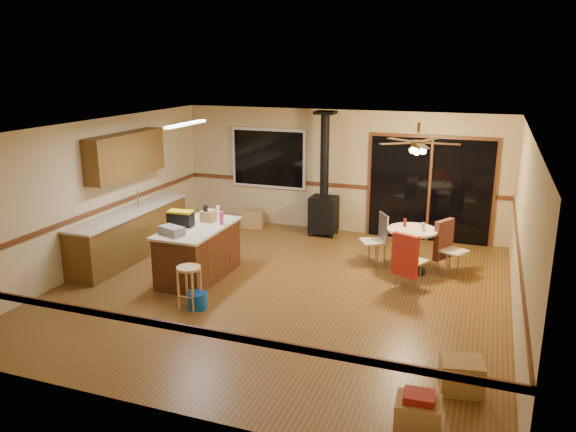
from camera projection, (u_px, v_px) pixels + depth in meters
The scene contains 35 objects.
floor at pixel (282, 289), 9.10m from camera, with size 7.00×7.00×0.00m, color brown.
ceiling at pixel (281, 128), 8.40m from camera, with size 7.00×7.00×0.00m, color silver.
wall_back at pixel (339, 171), 11.92m from camera, with size 7.00×7.00×0.00m, color tan.
wall_front at pixel (158, 297), 5.58m from camera, with size 7.00×7.00×0.00m, color tan.
wall_left at pixel (96, 194), 9.90m from camera, with size 7.00×7.00×0.00m, color tan.
wall_right at pixel (523, 234), 7.60m from camera, with size 7.00×7.00×0.00m, color tan.
chair_rail at pixel (282, 230), 8.83m from camera, with size 7.00×7.00×0.08m, color #582D16, non-canonical shape.
window at pixel (269, 158), 12.35m from camera, with size 1.72×0.10×1.32m, color black.
sliding_door at pixel (430, 190), 11.32m from camera, with size 2.52×0.10×2.10m, color black.
lower_cabinets at pixel (131, 235), 10.49m from camera, with size 0.60×3.00×0.86m, color brown.
countertop at pixel (129, 212), 10.37m from camera, with size 0.64×3.04×0.04m, color beige.
upper_cabinets at pixel (126, 155), 10.32m from camera, with size 0.35×2.00×0.80m, color brown.
kitchen_island at pixel (199, 252), 9.47m from camera, with size 0.88×1.68×0.90m.
wood_stove at pixel (324, 202), 11.73m from camera, with size 0.55×0.50×2.52m.
ceiling_fan at pixel (418, 146), 9.26m from camera, with size 0.24×0.24×0.55m.
fluorescent_strip at pixel (186, 124), 9.28m from camera, with size 0.10×1.20×0.04m, color white.
toolbox_grey at pixel (172, 230), 8.93m from camera, with size 0.41×0.23×0.13m, color slate.
toolbox_black at pixel (181, 219), 9.38m from camera, with size 0.42×0.22×0.23m, color black.
toolbox_yellow_lid at pixel (180, 212), 9.34m from camera, with size 0.41×0.22×0.03m, color gold.
box_on_island at pixel (208, 216), 9.69m from camera, with size 0.20×0.27×0.18m, color #A37D48.
bottle_dark at pixel (206, 213), 9.62m from camera, with size 0.08×0.08×0.29m, color black.
bottle_pink at pixel (221, 218), 9.46m from camera, with size 0.07×0.07×0.23m, color #D84C8C.
bottle_white at pixel (218, 211), 9.97m from camera, with size 0.06×0.06×0.19m, color white.
bar_stool at pixel (190, 287), 8.32m from camera, with size 0.36×0.36×0.65m, color tan.
blue_bucket at pixel (197, 301), 8.36m from camera, with size 0.30×0.30×0.25m, color #0C49B1.
dining_table at pixel (412, 243), 9.71m from camera, with size 0.86×0.86×0.78m.
glass_red at pixel (405, 223), 9.76m from camera, with size 0.05×0.05×0.14m, color #590C14.
glass_cream at pixel (423, 227), 9.52m from camera, with size 0.06×0.06×0.14m, color beige.
chair_left at pixel (379, 234), 10.03m from camera, with size 0.55×0.55×0.51m.
chair_near at pixel (406, 255), 8.89m from camera, with size 0.57×0.59×0.70m.
chair_right at pixel (445, 240), 9.64m from camera, with size 0.61×0.59×0.70m.
box_under_window at pixel (253, 219), 12.47m from camera, with size 0.47×0.37×0.37m, color #A37D48.
box_corner_a at pixel (418, 415), 5.58m from camera, with size 0.44×0.37×0.34m, color #A37D48.
box_corner_b at pixel (461, 375), 6.25m from camera, with size 0.46×0.39×0.37m, color #A37D48.
box_small_red at pixel (419, 397), 5.52m from camera, with size 0.30×0.25×0.08m, color maroon.
Camera 1 is at (2.98, -7.91, 3.57)m, focal length 35.00 mm.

